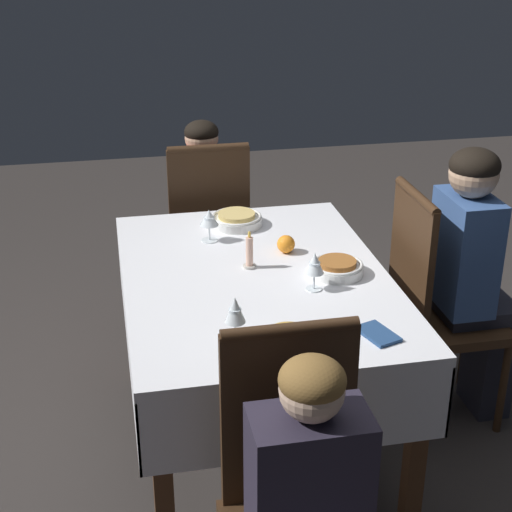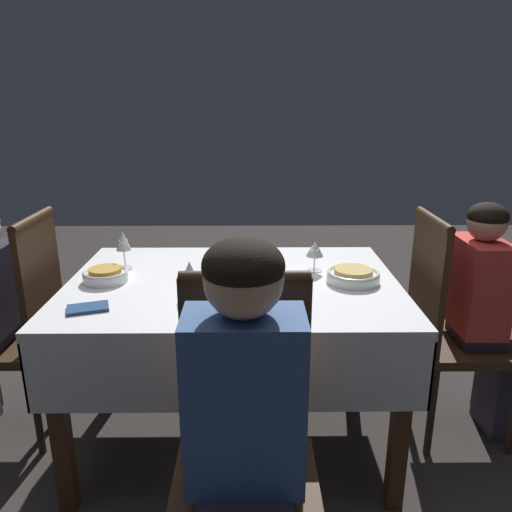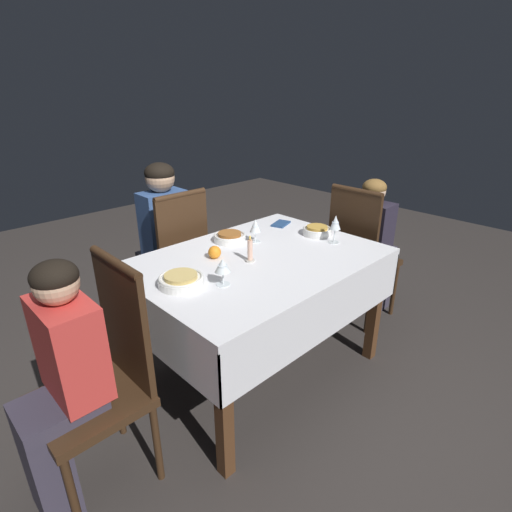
{
  "view_description": "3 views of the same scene",
  "coord_description": "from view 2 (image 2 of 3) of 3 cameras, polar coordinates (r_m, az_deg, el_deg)",
  "views": [
    {
      "loc": [
        2.55,
        -0.51,
        2.02
      ],
      "look_at": [
        0.07,
        -0.01,
        0.87
      ],
      "focal_mm": 55.0,
      "sensor_mm": 36.0,
      "label": 1
    },
    {
      "loc": [
        -0.08,
        1.94,
        1.47
      ],
      "look_at": [
        -0.1,
        -0.09,
        0.83
      ],
      "focal_mm": 35.0,
      "sensor_mm": 36.0,
      "label": 2
    },
    {
      "loc": [
        -1.42,
        -1.43,
        1.62
      ],
      "look_at": [
        -0.07,
        -0.06,
        0.8
      ],
      "focal_mm": 28.0,
      "sensor_mm": 36.0,
      "label": 3
    }
  ],
  "objects": [
    {
      "name": "dining_table",
      "position": [
        2.1,
        -2.6,
        -5.33
      ],
      "size": [
        1.36,
        0.97,
        0.76
      ],
      "color": "silver",
      "rests_on": "ground_plane"
    },
    {
      "name": "napkin_red_folded",
      "position": [
        1.88,
        -18.66,
        -5.65
      ],
      "size": [
        0.16,
        0.13,
        0.01
      ],
      "rotation": [
        0.0,
        0.0,
        0.32
      ],
      "color": "navy",
      "rests_on": "dining_table"
    },
    {
      "name": "person_adult_denim",
      "position": [
        1.31,
        -1.34,
        -20.5
      ],
      "size": [
        0.3,
        0.34,
        1.17
      ],
      "rotation": [
        0.0,
        0.0,
        3.14
      ],
      "color": "#282833",
      "rests_on": "ground_plane"
    },
    {
      "name": "chair_north",
      "position": [
        1.51,
        -1.22,
        -20.43
      ],
      "size": [
        0.41,
        0.41,
        1.02
      ],
      "rotation": [
        0.0,
        0.0,
        3.14
      ],
      "color": "#382314",
      "rests_on": "ground_plane"
    },
    {
      "name": "bowl_east",
      "position": [
        2.14,
        -16.85,
        -2.1
      ],
      "size": [
        0.18,
        0.18,
        0.06
      ],
      "color": "white",
      "rests_on": "dining_table"
    },
    {
      "name": "wine_glass_east",
      "position": [
        2.25,
        -14.93,
        1.54
      ],
      "size": [
        0.07,
        0.07,
        0.17
      ],
      "color": "white",
      "rests_on": "dining_table"
    },
    {
      "name": "candle_centerpiece",
      "position": [
        2.05,
        -0.71,
        -1.28
      ],
      "size": [
        0.05,
        0.05,
        0.15
      ],
      "color": "beige",
      "rests_on": "dining_table"
    },
    {
      "name": "bowl_north",
      "position": [
        1.78,
        -4.62,
        -5.29
      ],
      "size": [
        0.19,
        0.19,
        0.06
      ],
      "color": "white",
      "rests_on": "dining_table"
    },
    {
      "name": "chair_west",
      "position": [
        2.36,
        21.06,
        -7.02
      ],
      "size": [
        0.41,
        0.41,
        1.02
      ],
      "rotation": [
        0.0,
        0.0,
        -1.57
      ],
      "color": "#382314",
      "rests_on": "ground_plane"
    },
    {
      "name": "person_child_red",
      "position": [
        2.41,
        24.99,
        -5.83
      ],
      "size": [
        0.33,
        0.3,
        1.07
      ],
      "rotation": [
        0.0,
        0.0,
        -1.57
      ],
      "color": "#383342",
      "rests_on": "ground_plane"
    },
    {
      "name": "chair_east",
      "position": [
        2.43,
        -25.27,
        -6.77
      ],
      "size": [
        0.41,
        0.41,
        1.02
      ],
      "rotation": [
        0.0,
        0.0,
        1.57
      ],
      "color": "#382314",
      "rests_on": "ground_plane"
    },
    {
      "name": "orange_fruit",
      "position": [
        1.91,
        2.54,
        -3.44
      ],
      "size": [
        0.07,
        0.07,
        0.07
      ],
      "primitive_type": "sphere",
      "color": "orange",
      "rests_on": "dining_table"
    },
    {
      "name": "wine_glass_north",
      "position": [
        1.88,
        -7.59,
        -1.9
      ],
      "size": [
        0.07,
        0.07,
        0.14
      ],
      "color": "white",
      "rests_on": "dining_table"
    },
    {
      "name": "wine_glass_west",
      "position": [
        2.16,
        6.74,
        0.69
      ],
      "size": [
        0.08,
        0.08,
        0.13
      ],
      "color": "white",
      "rests_on": "dining_table"
    },
    {
      "name": "bowl_west",
      "position": [
        2.08,
        11.05,
        -2.18
      ],
      "size": [
        0.22,
        0.22,
        0.06
      ],
      "color": "white",
      "rests_on": "dining_table"
    },
    {
      "name": "ground_plane",
      "position": [
        2.43,
        -2.38,
        -19.82
      ],
      "size": [
        8.0,
        8.0,
        0.0
      ],
      "primitive_type": "plane",
      "color": "#332D2B"
    }
  ]
}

